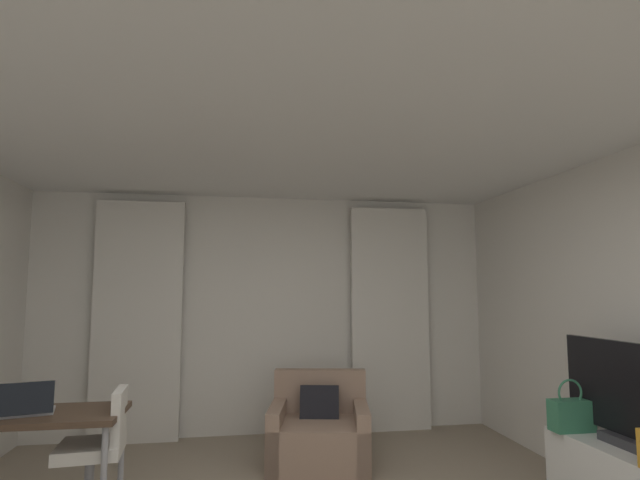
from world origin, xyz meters
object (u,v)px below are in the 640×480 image
(desk_chair, at_px, (96,465))
(handbag_primary, at_px, (571,414))
(laptop, at_px, (26,408))
(desk, at_px, (19,425))
(tv_flatscreen, at_px, (627,396))
(armchair, at_px, (319,433))

(desk_chair, bearing_deg, handbag_primary, -4.74)
(laptop, height_order, handbag_primary, laptop)
(desk_chair, bearing_deg, laptop, -173.59)
(handbag_primary, bearing_deg, desk, 175.90)
(desk, relative_size, tv_flatscreen, 1.17)
(tv_flatscreen, xyz_separation_m, handbag_primary, (-0.14, 0.38, -0.20))
(armchair, distance_m, tv_flatscreen, 2.47)
(handbag_primary, bearing_deg, laptop, 176.54)
(armchair, distance_m, laptop, 2.37)
(desk, xyz_separation_m, tv_flatscreen, (3.94, -0.65, 0.18))
(tv_flatscreen, height_order, handbag_primary, tv_flatscreen)
(desk, bearing_deg, laptop, -39.17)
(desk_chair, height_order, laptop, laptop)
(laptop, relative_size, tv_flatscreen, 0.34)
(tv_flatscreen, distance_m, handbag_primary, 0.45)
(laptop, relative_size, handbag_primary, 1.01)
(tv_flatscreen, bearing_deg, armchair, 138.20)
(armchair, bearing_deg, laptop, -154.48)
(desk, height_order, handbag_primary, handbag_primary)
(desk_chair, bearing_deg, tv_flatscreen, -10.71)
(laptop, distance_m, handbag_primary, 3.75)
(tv_flatscreen, bearing_deg, laptop, 171.15)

